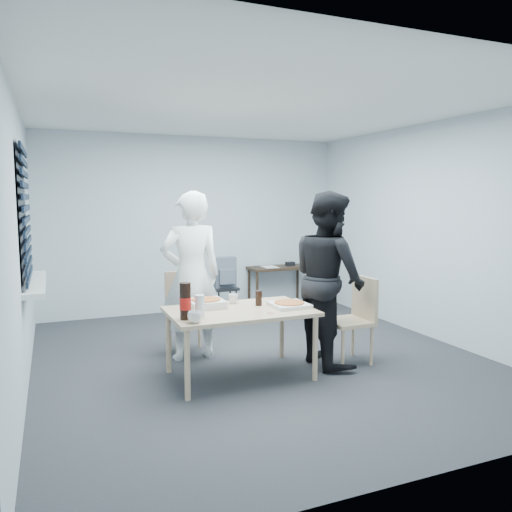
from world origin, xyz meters
name	(u,v)px	position (x,y,z in m)	size (l,w,h in m)	color
room	(28,226)	(-2.20, 0.40, 1.44)	(5.00, 5.00, 5.00)	#2C2C31
dining_table	(240,316)	(-0.38, -0.43, 0.59)	(1.34, 0.85, 0.65)	tan
chair_far	(186,306)	(-0.65, 0.53, 0.51)	(0.42, 0.42, 0.89)	tan
chair_right	(356,313)	(0.88, -0.48, 0.51)	(0.42, 0.42, 0.89)	tan
person_white	(191,276)	(-0.66, 0.28, 0.89)	(0.65, 0.42, 1.77)	white
person_black	(329,278)	(0.61, -0.39, 0.89)	(0.86, 0.47, 1.77)	black
side_table	(278,271)	(1.28, 2.28, 0.55)	(0.94, 0.42, 0.62)	#342416
stool	(225,295)	(0.21, 1.75, 0.35)	(0.33, 0.33, 0.46)	black
backpack	(225,273)	(0.21, 1.73, 0.67)	(0.30, 0.22, 0.42)	slate
pizza_box_a	(206,303)	(-0.65, -0.21, 0.69)	(0.33, 0.33, 0.08)	silver
pizza_box_b	(289,304)	(0.10, -0.50, 0.68)	(0.34, 0.34, 0.05)	silver
mug_a	(195,317)	(-0.91, -0.76, 0.70)	(0.12, 0.12, 0.10)	silver
mug_b	(233,299)	(-0.34, -0.15, 0.70)	(0.10, 0.10, 0.09)	silver
cola_glass	(259,298)	(-0.15, -0.34, 0.73)	(0.07, 0.07, 0.15)	black
soda_bottle	(185,302)	(-0.95, -0.61, 0.81)	(0.10, 0.10, 0.32)	black
plastic_cups	(200,306)	(-0.82, -0.60, 0.75)	(0.09, 0.09, 0.20)	silver
rubber_band	(270,313)	(-0.18, -0.69, 0.65)	(0.06, 0.06, 0.00)	red
papers	(270,267)	(1.13, 2.28, 0.63)	(0.22, 0.29, 0.00)	white
black_box	(290,264)	(1.50, 2.31, 0.65)	(0.13, 0.10, 0.06)	black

